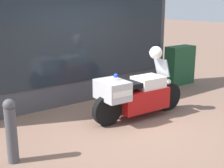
{
  "coord_description": "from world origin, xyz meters",
  "views": [
    {
      "loc": [
        -3.69,
        -4.49,
        2.4
      ],
      "look_at": [
        0.24,
        0.69,
        0.68
      ],
      "focal_mm": 50.0,
      "sensor_mm": 36.0,
      "label": 1
    }
  ],
  "objects": [
    {
      "name": "shop_building",
      "position": [
        -0.43,
        2.0,
        1.73
      ],
      "size": [
        5.91,
        0.55,
        3.45
      ],
      "color": "#424247",
      "rests_on": "ground"
    },
    {
      "name": "window_display",
      "position": [
        0.42,
        2.03,
        0.46
      ],
      "size": [
        4.48,
        0.3,
        1.9
      ],
      "color": "slate",
      "rests_on": "ground"
    },
    {
      "name": "white_helmet",
      "position": [
        1.01,
        0.17,
        1.35
      ],
      "size": [
        0.28,
        0.28,
        0.28
      ],
      "primitive_type": "sphere",
      "color": "white",
      "rests_on": "paramedic_motorcycle"
    },
    {
      "name": "street_bollard",
      "position": [
        -2.27,
        -0.1,
        0.53
      ],
      "size": [
        0.18,
        0.18,
        1.02
      ],
      "color": "#47474C",
      "rests_on": "ground"
    },
    {
      "name": "ground_plane",
      "position": [
        0.0,
        0.0,
        0.0
      ],
      "size": [
        60.0,
        60.0,
        0.0
      ],
      "primitive_type": "plane",
      "color": "#7A5B4C"
    },
    {
      "name": "utility_cabinet",
      "position": [
        3.44,
        1.57,
        0.57
      ],
      "size": [
        0.91,
        0.41,
        1.14
      ],
      "primitive_type": "cube",
      "color": "#1E4C2D",
      "rests_on": "ground"
    },
    {
      "name": "paramedic_motorcycle",
      "position": [
        0.48,
        0.2,
        0.52
      ],
      "size": [
        2.31,
        0.71,
        1.22
      ],
      "rotation": [
        0.0,
        0.0,
        -0.05
      ],
      "color": "black",
      "rests_on": "ground"
    }
  ]
}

